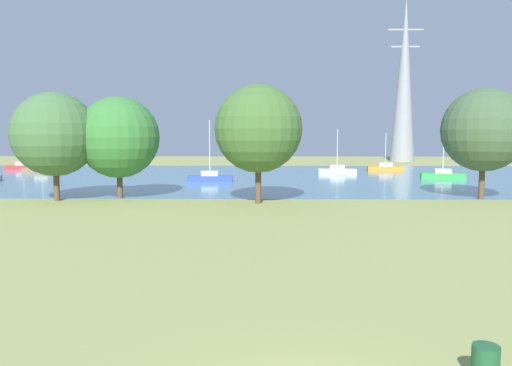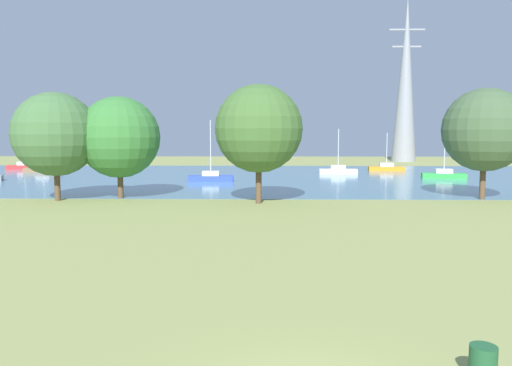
{
  "view_description": "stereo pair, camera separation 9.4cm",
  "coord_description": "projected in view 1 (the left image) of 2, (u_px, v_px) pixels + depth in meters",
  "views": [
    {
      "loc": [
        -0.93,
        -8.36,
        5.18
      ],
      "look_at": [
        -1.45,
        18.47,
        2.46
      ],
      "focal_mm": 34.62,
      "sensor_mm": 36.0,
      "label": 1
    },
    {
      "loc": [
        -0.84,
        -8.36,
        5.18
      ],
      "look_at": [
        -1.45,
        18.47,
        2.46
      ],
      "focal_mm": 34.62,
      "sensor_mm": 36.0,
      "label": 2
    }
  ],
  "objects": [
    {
      "name": "ground_plane",
      "position": [
        280.0,
        217.0,
        30.7
      ],
      "size": [
        160.0,
        160.0,
        0.0
      ],
      "primitive_type": "plane",
      "color": "#8C9351"
    },
    {
      "name": "litter_bin",
      "position": [
        485.0,
        364.0,
        10.23
      ],
      "size": [
        0.56,
        0.56,
        0.8
      ],
      "primitive_type": "cylinder",
      "color": "#1E512D",
      "rests_on": "ground"
    },
    {
      "name": "water_surface",
      "position": [
        273.0,
        177.0,
        58.55
      ],
      "size": [
        140.0,
        40.0,
        0.02
      ],
      "primitive_type": "cube",
      "color": "teal",
      "rests_on": "ground"
    },
    {
      "name": "sailboat_blue",
      "position": [
        210.0,
        177.0,
        53.14
      ],
      "size": [
        4.84,
        1.64,
        6.56
      ],
      "color": "blue",
      "rests_on": "water_surface"
    },
    {
      "name": "sailboat_red",
      "position": [
        23.0,
        166.0,
        70.56
      ],
      "size": [
        5.01,
        2.45,
        5.6
      ],
      "color": "red",
      "rests_on": "water_surface"
    },
    {
      "name": "sailboat_green",
      "position": [
        443.0,
        175.0,
        56.43
      ],
      "size": [
        4.99,
        2.32,
        7.26
      ],
      "color": "green",
      "rests_on": "water_surface"
    },
    {
      "name": "sailboat_white",
      "position": [
        337.0,
        170.0,
        62.95
      ],
      "size": [
        4.81,
        1.53,
        5.69
      ],
      "color": "white",
      "rests_on": "water_surface"
    },
    {
      "name": "sailboat_orange",
      "position": [
        385.0,
        168.0,
        67.75
      ],
      "size": [
        4.9,
        1.85,
        5.19
      ],
      "color": "orange",
      "rests_on": "water_surface"
    },
    {
      "name": "sailboat_brown",
      "position": [
        42.0,
        169.0,
        65.38
      ],
      "size": [
        4.88,
        1.78,
        7.13
      ],
      "color": "brown",
      "rests_on": "water_surface"
    },
    {
      "name": "tree_west_near",
      "position": [
        55.0,
        134.0,
        37.45
      ],
      "size": [
        6.39,
        6.39,
        8.3
      ],
      "color": "brown",
      "rests_on": "ground"
    },
    {
      "name": "tree_mid_shore",
      "position": [
        119.0,
        137.0,
        38.86
      ],
      "size": [
        6.42,
        6.42,
        8.07
      ],
      "color": "brown",
      "rests_on": "ground"
    },
    {
      "name": "tree_east_near",
      "position": [
        258.0,
        129.0,
        36.02
      ],
      "size": [
        6.45,
        6.45,
        8.74
      ],
      "color": "brown",
      "rests_on": "ground"
    },
    {
      "name": "tree_east_far",
      "position": [
        484.0,
        130.0,
        38.23
      ],
      "size": [
        6.46,
        6.46,
        8.66
      ],
      "color": "brown",
      "rests_on": "ground"
    },
    {
      "name": "electricity_pylon",
      "position": [
        404.0,
        80.0,
        89.71
      ],
      "size": [
        6.4,
        4.4,
        29.69
      ],
      "color": "gray",
      "rests_on": "ground"
    }
  ]
}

